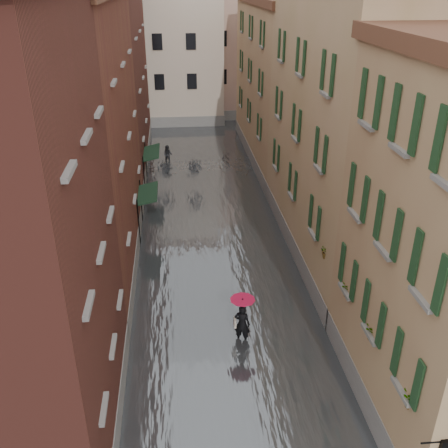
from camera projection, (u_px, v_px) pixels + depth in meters
ground at (235, 375)px, 18.42m from camera, size 120.00×120.00×0.00m
floodwater at (209, 220)px, 29.96m from camera, size 10.00×60.00×0.20m
building_left_mid at (63, 145)px, 23.02m from camera, size 6.00×14.00×12.50m
building_left_far at (100, 72)px, 36.05m from camera, size 6.00×16.00×14.00m
building_right_mid at (357, 131)px, 24.18m from camera, size 6.00×14.00×13.00m
building_right_far at (289, 86)px, 37.88m from camera, size 6.00×16.00×11.50m
building_end_cream at (159, 53)px, 49.11m from camera, size 12.00×9.00×13.00m
building_end_pink at (246, 54)px, 51.93m from camera, size 10.00×9.00×12.00m
awning_near at (147, 195)px, 27.39m from camera, size 1.09×2.86×2.80m
awning_far at (151, 153)px, 33.75m from camera, size 1.09×3.18×2.80m
wall_lantern at (443, 444)px, 12.13m from camera, size 0.71×0.22×0.35m
window_planters at (362, 302)px, 16.58m from camera, size 0.59×8.74×0.84m
pedestrian_main at (242, 316)px, 19.55m from camera, size 0.99×0.99×2.06m
pedestrian_far at (168, 155)px, 38.90m from camera, size 0.86×0.76×1.47m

